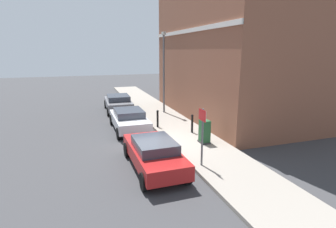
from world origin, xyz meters
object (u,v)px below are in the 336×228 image
object	(u,v)px
utility_cabinet	(204,132)
bollard_near_cabinet	(192,123)
car_grey	(118,102)
car_red	(154,153)
street_sign	(202,129)
lamppost	(164,69)
car_silver	(129,119)
bollard_far_kerb	(158,118)

from	to	relation	value
utility_cabinet	bollard_near_cabinet	world-z (taller)	utility_cabinet
car_grey	car_red	bearing A→B (deg)	-179.15
street_sign	lamppost	distance (m)	9.56
utility_cabinet	lamppost	bearing A→B (deg)	88.86
car_silver	bollard_near_cabinet	bearing A→B (deg)	-123.13
car_grey	bollard_far_kerb	world-z (taller)	car_grey
bollard_far_kerb	lamppost	world-z (taller)	lamppost
bollard_near_cabinet	street_sign	bearing A→B (deg)	-108.71
car_red	street_sign	size ratio (longest dim) A/B	1.83
car_silver	lamppost	size ratio (longest dim) A/B	0.72
car_grey	street_sign	bearing A→B (deg)	-170.11
car_silver	bollard_near_cabinet	xyz separation A→B (m)	(3.15, -2.04, 0.03)
car_red	street_sign	distance (m)	2.13
car_silver	bollard_far_kerb	size ratio (longest dim) A/B	3.96
street_sign	car_silver	bearing A→B (deg)	106.16
car_red	car_grey	distance (m)	10.82
lamppost	car_red	bearing A→B (deg)	-110.21
car_grey	lamppost	size ratio (longest dim) A/B	0.71
car_red	utility_cabinet	xyz separation A→B (m)	(3.08, 1.76, 0.01)
car_red	bollard_near_cabinet	world-z (taller)	car_red
car_grey	utility_cabinet	bearing A→B (deg)	-160.45
car_grey	lamppost	world-z (taller)	lamppost
bollard_near_cabinet	street_sign	xyz separation A→B (m)	(-1.38, -4.07, 0.96)
bollard_far_kerb	lamppost	distance (m)	4.69
car_red	lamppost	size ratio (longest dim) A/B	0.74
car_silver	car_grey	world-z (taller)	car_grey
car_silver	bollard_near_cabinet	size ratio (longest dim) A/B	3.96
car_silver	street_sign	size ratio (longest dim) A/B	1.79
car_red	car_grey	world-z (taller)	car_grey
bollard_far_kerb	street_sign	size ratio (longest dim) A/B	0.45
bollard_far_kerb	street_sign	distance (m)	5.81
utility_cabinet	car_grey	bearing A→B (deg)	107.88
car_red	bollard_far_kerb	xyz separation A→B (m)	(1.67, 5.15, 0.03)
street_sign	lamppost	bearing A→B (deg)	81.36
car_grey	bollard_near_cabinet	xyz separation A→B (m)	(3.02, -7.33, 0.01)
car_grey	bollard_far_kerb	distance (m)	5.87
car_silver	lamppost	xyz separation A→B (m)	(3.18, 3.21, 2.63)
car_red	bollard_near_cabinet	size ratio (longest dim) A/B	4.05
car_grey	lamppost	distance (m)	4.53
car_grey	street_sign	xyz separation A→B (m)	(1.65, -11.39, 0.97)
car_grey	lamppost	xyz separation A→B (m)	(3.06, -2.08, 2.61)
bollard_near_cabinet	street_sign	distance (m)	4.40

